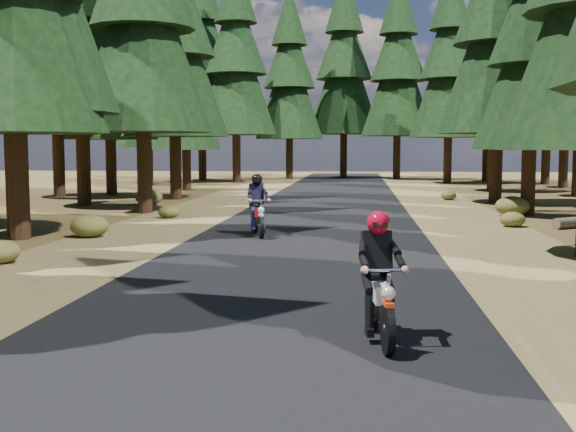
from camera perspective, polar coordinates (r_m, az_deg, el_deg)
The scene contains 8 objects.
ground at distance 11.44m, azimuth -0.74°, elevation -6.20°, with size 120.00×120.00×0.00m, color #4D371B.
road at distance 16.35m, azimuth 1.21°, elevation -2.67°, with size 6.00×100.00×0.01m, color black.
shoulder_l at distance 17.32m, azimuth -14.16°, elevation -2.39°, with size 3.20×100.00×0.01m, color brown.
shoulder_r at distance 16.64m, azimuth 17.22°, elevation -2.78°, with size 3.20×100.00×0.01m, color brown.
pine_forest at distance 32.69m, azimuth 3.46°, elevation 15.23°, with size 34.59×55.08×16.32m.
understory_shrubs at distance 18.87m, azimuth 3.63°, elevation -0.76°, with size 15.39×32.37×0.68m.
rider_lead at distance 8.64m, azimuth 7.25°, elevation -6.53°, with size 0.75×1.79×1.54m.
rider_follow at distance 18.81m, azimuth -2.40°, elevation 0.03°, with size 1.02×1.89×1.62m.
Camera 1 is at (1.25, -11.14, 2.30)m, focal length 45.00 mm.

